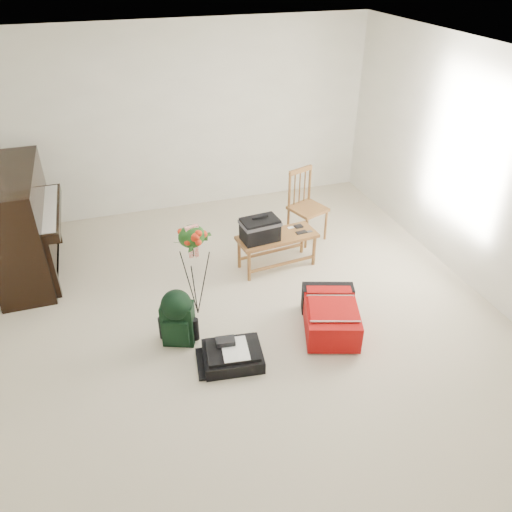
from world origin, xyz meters
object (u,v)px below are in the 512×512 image
object	(u,v)px
bench	(265,231)
flower_stand	(195,271)
red_suitcase	(328,313)
green_backpack	(177,315)
dining_chair	(307,206)
black_duffel	(233,355)
piano	(22,226)

from	to	relation	value
bench	flower_stand	xyz separation A→B (m)	(-0.93, -0.58, 0.02)
red_suitcase	green_backpack	size ratio (longest dim) A/B	1.49
dining_chair	black_duffel	xyz separation A→B (m)	(-1.52, -1.91, -0.37)
red_suitcase	piano	bearing A→B (deg)	163.87
piano	dining_chair	world-z (taller)	piano
piano	bench	xyz separation A→B (m)	(2.59, -0.77, -0.10)
dining_chair	green_backpack	xyz separation A→B (m)	(-1.93, -1.49, -0.12)
green_backpack	piano	bearing A→B (deg)	150.50
piano	flower_stand	world-z (taller)	piano
bench	green_backpack	bearing A→B (deg)	-146.97
bench	black_duffel	world-z (taller)	bench
bench	green_backpack	xyz separation A→B (m)	(-1.19, -0.96, -0.18)
piano	green_backpack	size ratio (longest dim) A/B	2.53
red_suitcase	flower_stand	distance (m)	1.39
black_duffel	red_suitcase	bearing A→B (deg)	17.62
black_duffel	bench	bearing A→B (deg)	67.87
bench	black_duffel	size ratio (longest dim) A/B	1.64
dining_chair	green_backpack	bearing A→B (deg)	-162.22
green_backpack	flower_stand	distance (m)	0.50
dining_chair	flower_stand	world-z (taller)	flower_stand
green_backpack	black_duffel	bearing A→B (deg)	-23.86
black_duffel	piano	bearing A→B (deg)	137.58
bench	red_suitcase	size ratio (longest dim) A/B	1.09
piano	bench	bearing A→B (deg)	-16.53
dining_chair	black_duffel	distance (m)	2.47
piano	red_suitcase	world-z (taller)	piano
flower_stand	green_backpack	bearing A→B (deg)	-135.00
flower_stand	black_duffel	bearing A→B (deg)	-89.36
red_suitcase	dining_chair	bearing A→B (deg)	92.74
black_duffel	green_backpack	distance (m)	0.64
bench	flower_stand	world-z (taller)	flower_stand
bench	black_duffel	bearing A→B (deg)	-125.27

